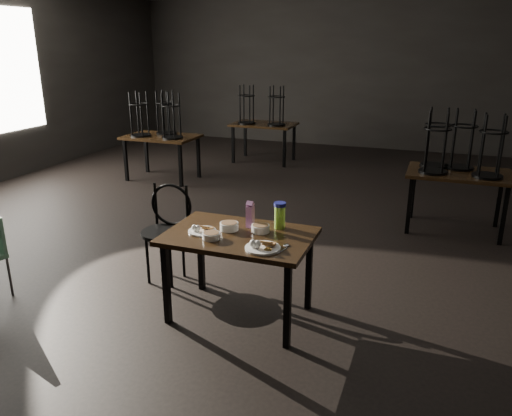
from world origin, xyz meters
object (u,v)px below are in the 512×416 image
at_px(juice_carton, 250,215).
at_px(water_bottle, 280,215).
at_px(main_table, 239,243).
at_px(bentwood_chair, 167,224).

distance_m(juice_carton, water_bottle, 0.25).
xyz_separation_m(main_table, juice_carton, (0.03, 0.18, 0.19)).
relative_size(main_table, juice_carton, 5.19).
xyz_separation_m(main_table, water_bottle, (0.27, 0.25, 0.19)).
relative_size(juice_carton, bentwood_chair, 0.25).
xyz_separation_m(juice_carton, water_bottle, (0.24, 0.07, 0.01)).
relative_size(main_table, water_bottle, 5.32).
bearing_deg(water_bottle, main_table, -137.21).
xyz_separation_m(water_bottle, bentwood_chair, (-1.21, 0.20, -0.31)).
distance_m(juice_carton, bentwood_chair, 1.05).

